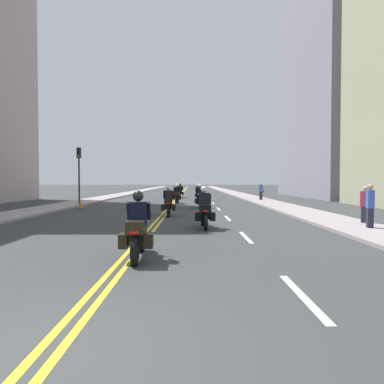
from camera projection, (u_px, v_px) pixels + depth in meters
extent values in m
plane|color=#363839|center=(180.00, 194.00, 51.68)|extent=(264.00, 264.00, 0.00)
cube|color=gray|center=(126.00, 193.00, 51.65)|extent=(2.55, 144.00, 0.12)
cube|color=gray|center=(234.00, 193.00, 51.71)|extent=(2.55, 144.00, 0.12)
cube|color=yellow|center=(179.00, 194.00, 51.68)|extent=(0.12, 132.00, 0.01)
cube|color=yellow|center=(181.00, 194.00, 51.68)|extent=(0.12, 132.00, 0.01)
cube|color=silver|center=(301.00, 296.00, 5.71)|extent=(0.14, 2.40, 0.01)
cube|color=silver|center=(244.00, 237.00, 11.71)|extent=(0.14, 2.40, 0.01)
cube|color=silver|center=(226.00, 218.00, 17.71)|extent=(0.14, 2.40, 0.01)
cube|color=silver|center=(217.00, 209.00, 23.70)|extent=(0.14, 2.40, 0.01)
cube|color=silver|center=(212.00, 203.00, 29.70)|extent=(0.14, 2.40, 0.01)
cube|color=silver|center=(208.00, 200.00, 35.70)|extent=(0.14, 2.40, 0.01)
cube|color=silver|center=(206.00, 197.00, 41.70)|extent=(0.14, 2.40, 0.01)
cube|color=silver|center=(204.00, 195.00, 47.69)|extent=(0.14, 2.40, 0.01)
cube|color=silver|center=(202.00, 193.00, 53.69)|extent=(0.14, 2.40, 0.01)
cube|color=silver|center=(201.00, 192.00, 59.69)|extent=(0.14, 2.40, 0.01)
cube|color=gray|center=(325.00, 90.00, 42.03)|extent=(6.60, 19.76, 25.28)
cube|color=#2D3847|center=(353.00, 143.00, 42.24)|extent=(0.04, 16.60, 0.90)
cube|color=#2D3847|center=(353.00, 84.00, 42.03)|extent=(0.04, 16.60, 0.90)
cube|color=#2D3847|center=(354.00, 25.00, 41.82)|extent=(0.04, 16.60, 0.90)
cylinder|color=black|center=(140.00, 239.00, 9.28)|extent=(0.16, 0.65, 0.64)
cylinder|color=black|center=(133.00, 251.00, 7.74)|extent=(0.16, 0.65, 0.64)
cube|color=silver|center=(140.00, 226.00, 9.27)|extent=(0.15, 0.33, 0.04)
cube|color=black|center=(137.00, 233.00, 8.50)|extent=(0.37, 1.19, 0.40)
cube|color=black|center=(134.00, 228.00, 7.80)|extent=(0.42, 0.38, 0.28)
cube|color=red|center=(133.00, 233.00, 7.62)|extent=(0.20, 0.04, 0.06)
cube|color=black|center=(122.00, 241.00, 8.03)|extent=(0.22, 0.45, 0.32)
cube|color=black|center=(147.00, 240.00, 8.06)|extent=(0.22, 0.45, 0.32)
cube|color=#B2C1CC|center=(139.00, 215.00, 8.98)|extent=(0.37, 0.14, 0.36)
cube|color=black|center=(137.00, 213.00, 8.44)|extent=(0.41, 0.28, 0.55)
cylinder|color=black|center=(127.00, 211.00, 8.57)|extent=(0.11, 0.29, 0.45)
cylinder|color=black|center=(147.00, 211.00, 8.60)|extent=(0.11, 0.29, 0.45)
sphere|color=black|center=(137.00, 196.00, 8.45)|extent=(0.26, 0.26, 0.26)
cylinder|color=black|center=(201.00, 218.00, 14.77)|extent=(0.14, 0.64, 0.64)
cylinder|color=black|center=(204.00, 222.00, 13.29)|extent=(0.14, 0.64, 0.64)
cube|color=silver|center=(201.00, 210.00, 14.76)|extent=(0.15, 0.33, 0.04)
cube|color=black|center=(203.00, 213.00, 14.02)|extent=(0.37, 1.14, 0.40)
cube|color=black|center=(204.00, 208.00, 13.35)|extent=(0.42, 0.38, 0.28)
cube|color=red|center=(205.00, 211.00, 13.16)|extent=(0.20, 0.04, 0.06)
cube|color=black|center=(196.00, 216.00, 13.56)|extent=(0.22, 0.45, 0.32)
cube|color=black|center=(211.00, 216.00, 13.59)|extent=(0.22, 0.45, 0.32)
cube|color=#B2C1CC|center=(202.00, 202.00, 14.48)|extent=(0.37, 0.14, 0.36)
cube|color=black|center=(203.00, 200.00, 13.96)|extent=(0.41, 0.28, 0.59)
cylinder|color=black|center=(196.00, 199.00, 14.09)|extent=(0.11, 0.29, 0.45)
cylinder|color=black|center=(209.00, 199.00, 14.12)|extent=(0.11, 0.29, 0.45)
sphere|color=white|center=(203.00, 189.00, 13.97)|extent=(0.26, 0.26, 0.26)
cylinder|color=black|center=(168.00, 209.00, 19.81)|extent=(0.15, 0.60, 0.60)
cylinder|color=black|center=(167.00, 211.00, 18.18)|extent=(0.15, 0.60, 0.60)
cube|color=silver|center=(168.00, 203.00, 19.80)|extent=(0.15, 0.32, 0.04)
cube|color=black|center=(167.00, 205.00, 18.98)|extent=(0.36, 1.25, 0.40)
cube|color=black|center=(167.00, 202.00, 18.24)|extent=(0.41, 0.37, 0.28)
cube|color=red|center=(167.00, 203.00, 18.06)|extent=(0.20, 0.04, 0.06)
cube|color=black|center=(162.00, 207.00, 18.49)|extent=(0.21, 0.45, 0.32)
cube|color=black|center=(172.00, 207.00, 18.51)|extent=(0.21, 0.45, 0.32)
cube|color=#B2C1CC|center=(168.00, 197.00, 19.49)|extent=(0.36, 0.13, 0.36)
cube|color=black|center=(167.00, 196.00, 18.92)|extent=(0.41, 0.27, 0.58)
cylinder|color=black|center=(163.00, 195.00, 19.06)|extent=(0.11, 0.28, 0.45)
cylinder|color=black|center=(172.00, 195.00, 19.08)|extent=(0.11, 0.28, 0.45)
sphere|color=white|center=(167.00, 188.00, 18.94)|extent=(0.26, 0.26, 0.26)
cylinder|color=black|center=(198.00, 203.00, 25.20)|extent=(0.12, 0.65, 0.65)
cylinder|color=black|center=(199.00, 204.00, 23.68)|extent=(0.12, 0.65, 0.65)
cube|color=silver|center=(198.00, 198.00, 25.19)|extent=(0.15, 0.32, 0.04)
cube|color=black|center=(199.00, 199.00, 24.43)|extent=(0.35, 1.16, 0.40)
cube|color=black|center=(199.00, 196.00, 23.74)|extent=(0.41, 0.37, 0.28)
cube|color=red|center=(199.00, 198.00, 23.56)|extent=(0.20, 0.04, 0.06)
cube|color=black|center=(195.00, 201.00, 23.97)|extent=(0.21, 0.45, 0.32)
cube|color=black|center=(203.00, 201.00, 23.99)|extent=(0.21, 0.45, 0.32)
cube|color=#B2C1CC|center=(198.00, 193.00, 24.90)|extent=(0.36, 0.13, 0.36)
cube|color=black|center=(199.00, 192.00, 24.37)|extent=(0.41, 0.27, 0.59)
cylinder|color=black|center=(195.00, 191.00, 24.51)|extent=(0.11, 0.28, 0.45)
cylinder|color=black|center=(202.00, 191.00, 24.52)|extent=(0.11, 0.28, 0.45)
sphere|color=white|center=(199.00, 186.00, 24.38)|extent=(0.26, 0.26, 0.26)
cylinder|color=black|center=(177.00, 199.00, 30.00)|extent=(0.17, 0.68, 0.68)
cylinder|color=black|center=(175.00, 200.00, 28.46)|extent=(0.17, 0.68, 0.68)
cube|color=silver|center=(177.00, 195.00, 29.99)|extent=(0.15, 0.33, 0.04)
cube|color=black|center=(176.00, 196.00, 29.22)|extent=(0.37, 1.19, 0.40)
cube|color=black|center=(175.00, 194.00, 28.52)|extent=(0.42, 0.38, 0.28)
cube|color=red|center=(175.00, 195.00, 28.33)|extent=(0.20, 0.04, 0.06)
cube|color=black|center=(172.00, 198.00, 28.77)|extent=(0.22, 0.45, 0.32)
cube|color=black|center=(179.00, 198.00, 28.75)|extent=(0.22, 0.45, 0.32)
cube|color=#B2C1CC|center=(176.00, 191.00, 29.70)|extent=(0.37, 0.14, 0.36)
cube|color=black|center=(176.00, 190.00, 29.16)|extent=(0.41, 0.28, 0.54)
cylinder|color=black|center=(173.00, 190.00, 29.31)|extent=(0.11, 0.29, 0.45)
cylinder|color=black|center=(179.00, 190.00, 29.29)|extent=(0.11, 0.29, 0.45)
sphere|color=white|center=(176.00, 185.00, 29.17)|extent=(0.26, 0.26, 0.26)
cylinder|color=black|center=(196.00, 197.00, 35.60)|extent=(0.17, 0.62, 0.61)
cylinder|color=black|center=(198.00, 197.00, 33.98)|extent=(0.17, 0.62, 0.61)
cube|color=silver|center=(196.00, 193.00, 35.59)|extent=(0.16, 0.33, 0.04)
cube|color=black|center=(197.00, 194.00, 34.78)|extent=(0.39, 1.25, 0.40)
cube|color=black|center=(198.00, 192.00, 34.05)|extent=(0.42, 0.38, 0.28)
cube|color=red|center=(198.00, 193.00, 33.86)|extent=(0.20, 0.04, 0.06)
cube|color=black|center=(195.00, 195.00, 34.28)|extent=(0.22, 0.45, 0.32)
cube|color=black|center=(200.00, 195.00, 34.32)|extent=(0.22, 0.45, 0.32)
cube|color=#B2C1CC|center=(197.00, 190.00, 35.29)|extent=(0.37, 0.14, 0.36)
cube|color=black|center=(197.00, 189.00, 34.72)|extent=(0.41, 0.28, 0.55)
cylinder|color=black|center=(195.00, 189.00, 34.85)|extent=(0.12, 0.29, 0.45)
cylinder|color=black|center=(199.00, 189.00, 34.88)|extent=(0.12, 0.29, 0.45)
sphere|color=white|center=(197.00, 185.00, 34.73)|extent=(0.26, 0.26, 0.26)
cylinder|color=black|center=(179.00, 195.00, 40.31)|extent=(0.11, 0.65, 0.65)
cylinder|color=black|center=(179.00, 195.00, 38.68)|extent=(0.11, 0.65, 0.65)
cube|color=silver|center=(179.00, 192.00, 40.30)|extent=(0.14, 0.32, 0.04)
cube|color=black|center=(179.00, 192.00, 39.49)|extent=(0.33, 1.24, 0.40)
cube|color=black|center=(179.00, 191.00, 38.75)|extent=(0.40, 0.36, 0.28)
cube|color=red|center=(179.00, 191.00, 38.56)|extent=(0.20, 0.03, 0.06)
cube|color=black|center=(176.00, 193.00, 39.00)|extent=(0.20, 0.44, 0.32)
cube|color=black|center=(181.00, 193.00, 39.00)|extent=(0.20, 0.44, 0.32)
cube|color=#B2C1CC|center=(179.00, 189.00, 39.99)|extent=(0.36, 0.12, 0.36)
cube|color=black|center=(179.00, 188.00, 39.42)|extent=(0.40, 0.26, 0.52)
cylinder|color=black|center=(177.00, 188.00, 39.57)|extent=(0.10, 0.28, 0.45)
cylinder|color=black|center=(181.00, 188.00, 39.57)|extent=(0.10, 0.28, 0.45)
sphere|color=black|center=(179.00, 185.00, 39.44)|extent=(0.26, 0.26, 0.26)
cube|color=black|center=(80.00, 209.00, 23.61)|extent=(0.34, 0.34, 0.03)
cone|color=orange|center=(79.00, 203.00, 23.60)|extent=(0.27, 0.27, 0.69)
cylinder|color=white|center=(79.00, 202.00, 23.60)|extent=(0.18, 0.18, 0.08)
cylinder|color=black|center=(78.00, 182.00, 27.02)|extent=(0.12, 0.12, 3.64)
cube|color=black|center=(77.00, 153.00, 26.95)|extent=(0.28, 0.28, 0.80)
sphere|color=green|center=(77.00, 156.00, 26.81)|extent=(0.18, 0.18, 0.18)
cube|color=#25242B|center=(364.00, 216.00, 14.77)|extent=(0.34, 0.34, 0.79)
cube|color=#A52D3D|center=(364.00, 199.00, 14.75)|extent=(0.41, 0.41, 0.63)
sphere|color=tan|center=(364.00, 188.00, 14.74)|extent=(0.22, 0.22, 0.22)
cube|color=#385EAA|center=(369.00, 204.00, 14.60)|extent=(0.18, 0.18, 0.24)
cube|color=#242335|center=(368.00, 219.00, 13.22)|extent=(0.25, 0.32, 0.84)
cube|color=#2F57B8|center=(369.00, 199.00, 13.20)|extent=(0.29, 0.40, 0.67)
sphere|color=tan|center=(369.00, 187.00, 13.18)|extent=(0.22, 0.22, 0.22)
cube|color=#23232D|center=(260.00, 197.00, 33.35)|extent=(0.31, 0.25, 0.82)
cube|color=#3461B2|center=(260.00, 189.00, 33.33)|extent=(0.39, 0.28, 0.65)
sphere|color=tan|center=(260.00, 184.00, 33.32)|extent=(0.22, 0.22, 0.22)
cube|color=#5A3B80|center=(262.00, 191.00, 33.30)|extent=(0.18, 0.13, 0.24)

